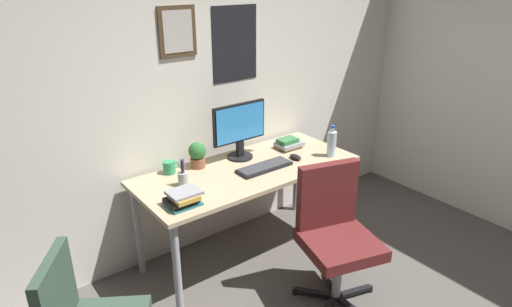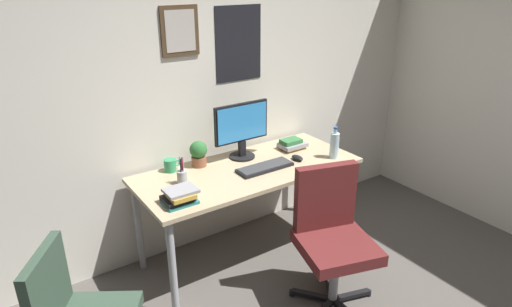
# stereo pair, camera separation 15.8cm
# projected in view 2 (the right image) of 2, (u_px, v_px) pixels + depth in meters

# --- Properties ---
(wall_back) EXTENTS (4.40, 0.10, 2.60)m
(wall_back) POSITION_uv_depth(u_px,v_px,m) (206.00, 85.00, 3.32)
(wall_back) COLOR silver
(wall_back) RESTS_ON ground_plane
(desk) EXTENTS (1.66, 0.72, 0.75)m
(desk) POSITION_uv_depth(u_px,v_px,m) (248.00, 177.00, 3.28)
(desk) COLOR tan
(desk) RESTS_ON ground_plane
(office_chair) EXTENTS (0.58, 0.59, 0.95)m
(office_chair) POSITION_uv_depth(u_px,v_px,m) (332.00, 232.00, 2.86)
(office_chair) COLOR #591E1E
(office_chair) RESTS_ON ground_plane
(monitor) EXTENTS (0.46, 0.20, 0.43)m
(monitor) POSITION_uv_depth(u_px,v_px,m) (242.00, 128.00, 3.35)
(monitor) COLOR black
(monitor) RESTS_ON desk
(keyboard) EXTENTS (0.43, 0.15, 0.03)m
(keyboard) POSITION_uv_depth(u_px,v_px,m) (265.00, 167.00, 3.23)
(keyboard) COLOR black
(keyboard) RESTS_ON desk
(computer_mouse) EXTENTS (0.06, 0.11, 0.04)m
(computer_mouse) POSITION_uv_depth(u_px,v_px,m) (297.00, 158.00, 3.38)
(computer_mouse) COLOR black
(computer_mouse) RESTS_ON desk
(water_bottle) EXTENTS (0.07, 0.07, 0.25)m
(water_bottle) POSITION_uv_depth(u_px,v_px,m) (334.00, 145.00, 3.39)
(water_bottle) COLOR silver
(water_bottle) RESTS_ON desk
(coffee_mug_near) EXTENTS (0.13, 0.09, 0.09)m
(coffee_mug_near) POSITION_uv_depth(u_px,v_px,m) (170.00, 165.00, 3.18)
(coffee_mug_near) COLOR #2D8C59
(coffee_mug_near) RESTS_ON desk
(potted_plant) EXTENTS (0.13, 0.13, 0.20)m
(potted_plant) POSITION_uv_depth(u_px,v_px,m) (198.00, 153.00, 3.25)
(potted_plant) COLOR brown
(potted_plant) RESTS_ON desk
(pen_cup) EXTENTS (0.07, 0.07, 0.20)m
(pen_cup) POSITION_uv_depth(u_px,v_px,m) (182.00, 177.00, 2.99)
(pen_cup) COLOR #9EA0A5
(pen_cup) RESTS_ON desk
(book_stack_left) EXTENTS (0.21, 0.17, 0.10)m
(book_stack_left) POSITION_uv_depth(u_px,v_px,m) (180.00, 197.00, 2.74)
(book_stack_left) COLOR #26727A
(book_stack_left) RESTS_ON desk
(book_stack_right) EXTENTS (0.21, 0.17, 0.08)m
(book_stack_right) POSITION_uv_depth(u_px,v_px,m) (292.00, 144.00, 3.59)
(book_stack_right) COLOR gold
(book_stack_right) RESTS_ON desk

